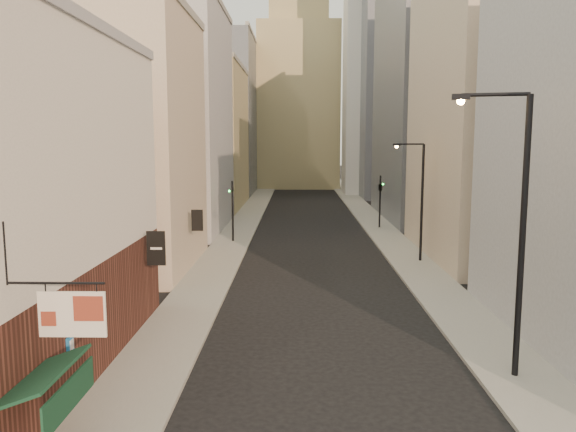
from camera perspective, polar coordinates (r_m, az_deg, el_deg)
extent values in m
cube|color=gray|center=(65.37, -3.70, 0.49)|extent=(3.00, 140.00, 0.15)
cube|color=gray|center=(65.61, 7.69, 0.46)|extent=(3.00, 140.00, 0.15)
cube|color=brown|center=(21.94, -25.95, -9.53)|extent=(6.00, 16.00, 4.00)
cube|color=silver|center=(21.05, -26.91, 6.31)|extent=(6.00, 16.00, 8.00)
cube|color=#949499|center=(20.29, -20.26, 18.30)|extent=(0.60, 16.00, 0.40)
cylinder|color=black|center=(14.25, -22.71, -6.30)|extent=(2.40, 0.06, 0.06)
cube|color=beige|center=(14.28, -21.07, -9.30)|extent=(1.60, 0.06, 1.10)
cube|color=maroon|center=(14.10, -19.57, -8.81)|extent=(0.70, 0.10, 0.60)
cube|color=maroon|center=(14.52, -23.09, -9.54)|extent=(0.35, 0.10, 0.35)
cube|color=#11321F|center=(15.31, -23.54, -14.63)|extent=(1.25, 3.00, 0.52)
cube|color=#11321F|center=(15.27, -21.29, -16.60)|extent=(0.06, 3.00, 0.80)
cube|color=#1F76C3|center=(18.23, -21.27, -12.08)|extent=(0.08, 0.40, 0.50)
cube|color=black|center=(24.84, -13.26, -3.21)|extent=(0.80, 0.08, 1.50)
cube|color=black|center=(34.52, -9.21, -0.43)|extent=(0.70, 0.08, 1.30)
cube|color=tan|center=(37.24, -16.01, 7.06)|extent=(8.00, 12.00, 16.00)
cube|color=#949499|center=(52.79, -11.00, 9.47)|extent=(8.00, 16.00, 20.00)
cube|color=tan|center=(70.48, -7.94, 7.82)|extent=(8.00, 18.00, 17.00)
cube|color=gray|center=(90.37, -6.01, 10.01)|extent=(8.00, 20.00, 24.00)
cube|color=tan|center=(41.83, 19.65, 9.68)|extent=(8.00, 16.00, 20.00)
cube|color=gray|center=(61.29, 13.69, 11.93)|extent=(8.00, 20.00, 26.00)
cube|color=gray|center=(91.29, 13.76, 18.04)|extent=(20.00, 22.00, 50.00)
cube|color=tan|center=(101.81, 1.08, 10.91)|extent=(14.00, 14.00, 28.00)
cube|color=tan|center=(104.18, 1.10, 20.28)|extent=(10.00, 10.00, 6.00)
cube|color=silver|center=(88.80, 8.41, 13.25)|extent=(8.00, 8.00, 34.00)
cylinder|color=black|center=(20.40, 22.69, -2.38)|extent=(0.22, 0.22, 9.70)
cylinder|color=black|center=(20.04, 20.31, 11.50)|extent=(2.13, 0.61, 0.13)
cube|color=black|center=(19.96, 17.16, 11.50)|extent=(0.63, 0.36, 0.19)
sphere|color=#FFA73F|center=(19.95, 17.15, 11.09)|extent=(0.26, 0.26, 0.26)
cylinder|color=black|center=(38.60, 13.45, 1.19)|extent=(0.18, 0.18, 7.98)
cylinder|color=black|center=(38.44, 12.31, 7.16)|extent=(1.73, 0.61, 0.11)
cube|color=black|center=(38.54, 10.98, 7.13)|extent=(0.52, 0.33, 0.16)
sphere|color=#FFA73F|center=(38.54, 10.98, 6.96)|extent=(0.21, 0.21, 0.21)
cylinder|color=black|center=(45.42, -5.65, 0.41)|extent=(0.16, 0.16, 5.00)
imported|color=black|center=(45.24, -5.68, 2.54)|extent=(0.43, 0.43, 1.24)
sphere|color=#19E533|center=(45.27, -5.99, 2.54)|extent=(0.16, 0.16, 0.16)
cylinder|color=black|center=(53.00, 9.32, 1.37)|extent=(0.16, 0.16, 5.00)
imported|color=black|center=(52.84, 9.36, 3.21)|extent=(0.59, 0.59, 1.34)
sphere|color=#19E533|center=(52.88, 9.63, 3.20)|extent=(0.16, 0.16, 0.16)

